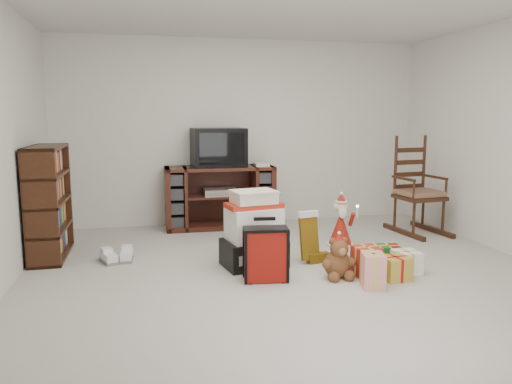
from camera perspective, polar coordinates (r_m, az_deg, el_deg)
room at (r=4.48m, az=4.46°, el=5.64°), size 5.01×5.01×2.51m
tv_stand at (r=6.65m, az=-4.15°, el=-0.57°), size 1.44×0.53×0.82m
bookshelf at (r=5.68m, az=-22.57°, el=-1.26°), size 0.32×0.96×1.18m
rocking_chair at (r=6.68m, az=17.88°, el=-0.70°), size 0.60×0.90×1.28m
gift_pile at (r=4.95m, az=-0.26°, el=-4.83°), size 0.66×0.53×0.74m
red_suitcase at (r=4.54m, az=1.11°, el=-7.11°), size 0.40×0.24×0.58m
stocking at (r=5.10m, az=6.09°, el=-5.11°), size 0.27×0.16×0.54m
teddy_bear at (r=4.70m, az=9.34°, el=-7.71°), size 0.25×0.22×0.38m
santa_figurine at (r=5.75m, az=9.64°, el=-3.91°), size 0.30×0.29×0.62m
mrs_claus_figurine at (r=5.22m, az=0.36°, el=-4.98°), size 0.31×0.30×0.65m
sneaker_pair at (r=5.36m, az=-15.52°, el=-7.14°), size 0.36×0.31×0.10m
gift_cluster at (r=4.93m, az=14.45°, el=-7.70°), size 0.69×0.96×0.23m
crt_television at (r=6.58m, az=-4.31°, el=5.10°), size 0.70×0.53×0.50m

